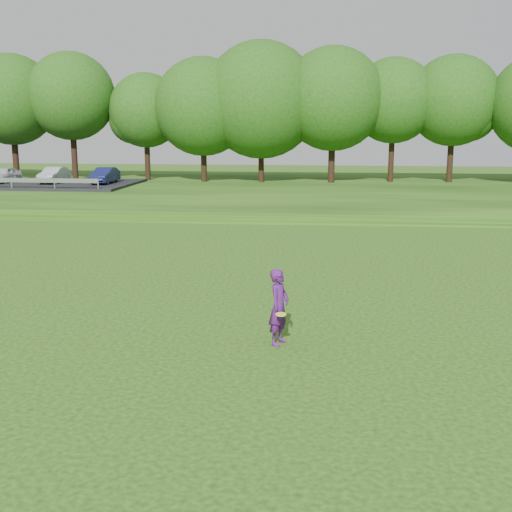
# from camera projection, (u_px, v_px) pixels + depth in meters

# --- Properties ---
(ground) EXTENTS (140.00, 140.00, 0.00)m
(ground) POSITION_uv_depth(u_px,v_px,m) (203.00, 348.00, 14.96)
(ground) COLOR #173C0B
(ground) RESTS_ON ground
(berm) EXTENTS (130.00, 30.00, 0.60)m
(berm) POSITION_uv_depth(u_px,v_px,m) (291.00, 191.00, 48.00)
(berm) COLOR #173C0B
(berm) RESTS_ON ground
(walking_path) EXTENTS (130.00, 1.60, 0.04)m
(walking_path) POSITION_uv_depth(u_px,v_px,m) (275.00, 222.00, 34.43)
(walking_path) COLOR gray
(walking_path) RESTS_ON ground
(treeline) EXTENTS (104.00, 7.00, 15.00)m
(treeline) POSITION_uv_depth(u_px,v_px,m) (295.00, 86.00, 50.33)
(treeline) COLOR #164610
(treeline) RESTS_ON berm
(woman) EXTENTS (0.63, 1.00, 1.82)m
(woman) POSITION_uv_depth(u_px,v_px,m) (279.00, 307.00, 15.08)
(woman) COLOR #4E1667
(woman) RESTS_ON ground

